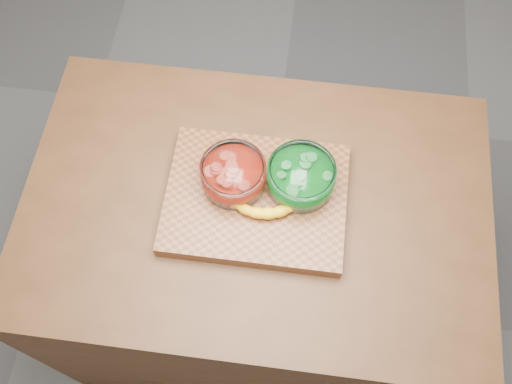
# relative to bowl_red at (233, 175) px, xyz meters

# --- Properties ---
(ground) EXTENTS (3.50, 3.50, 0.00)m
(ground) POSITION_rel_bowl_red_xyz_m (0.06, -0.03, -0.98)
(ground) COLOR #535458
(ground) RESTS_ON ground
(counter) EXTENTS (1.20, 0.80, 0.90)m
(counter) POSITION_rel_bowl_red_xyz_m (0.06, -0.03, -0.53)
(counter) COLOR #472915
(counter) RESTS_ON ground
(cutting_board) EXTENTS (0.45, 0.35, 0.04)m
(cutting_board) POSITION_rel_bowl_red_xyz_m (0.06, -0.03, -0.06)
(cutting_board) COLOR brown
(cutting_board) RESTS_ON counter
(bowl_red) EXTENTS (0.16, 0.16, 0.08)m
(bowl_red) POSITION_rel_bowl_red_xyz_m (0.00, 0.00, 0.00)
(bowl_red) COLOR white
(bowl_red) RESTS_ON cutting_board
(bowl_green) EXTENTS (0.17, 0.17, 0.08)m
(bowl_green) POSITION_rel_bowl_red_xyz_m (0.17, 0.01, 0.00)
(bowl_green) COLOR white
(bowl_green) RESTS_ON cutting_board
(banana) EXTENTS (0.24, 0.13, 0.03)m
(banana) POSITION_rel_bowl_red_xyz_m (0.09, -0.05, -0.02)
(banana) COLOR #EFB115
(banana) RESTS_ON cutting_board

